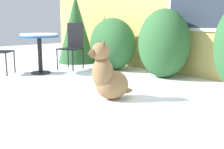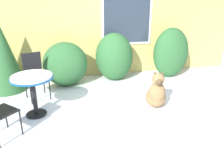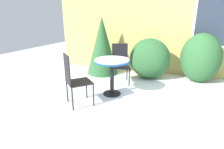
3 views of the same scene
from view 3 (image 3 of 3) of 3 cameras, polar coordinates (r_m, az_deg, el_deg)
ground_plane at (r=3.58m, az=23.86°, el=-10.36°), size 16.00×16.00×0.00m
house_wall at (r=5.40m, az=24.55°, el=13.29°), size 8.00×0.10×2.61m
shrub_left at (r=4.91m, az=12.11°, el=5.04°), size 1.09×0.87×1.10m
shrub_middle at (r=5.05m, az=26.88°, el=4.81°), size 0.98×0.89×1.26m
evergreen_bush at (r=5.23m, az=-3.24°, el=9.30°), size 0.92×0.92×1.66m
patio_table at (r=3.68m, az=0.00°, el=2.99°), size 0.75×0.75×0.79m
patio_chair_near_table at (r=4.48m, az=2.69°, el=4.02°), size 0.57×0.57×1.00m
patio_chair_far_side at (r=3.32m, az=-12.16°, el=-1.26°), size 0.62×0.62×1.00m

